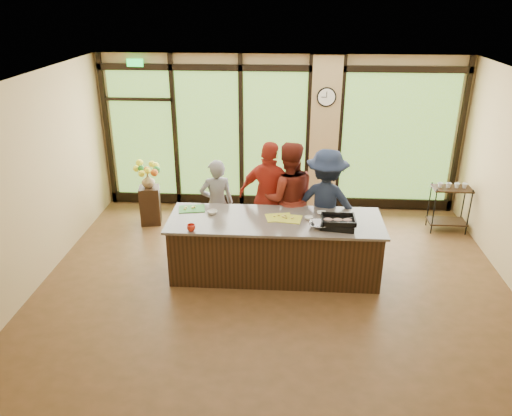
# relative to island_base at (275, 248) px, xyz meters

# --- Properties ---
(floor) EXTENTS (7.00, 7.00, 0.00)m
(floor) POSITION_rel_island_base_xyz_m (0.00, -0.30, -0.44)
(floor) COLOR #52391D
(floor) RESTS_ON ground
(ceiling) EXTENTS (7.00, 7.00, 0.00)m
(ceiling) POSITION_rel_island_base_xyz_m (0.00, -0.30, 2.56)
(ceiling) COLOR silver
(ceiling) RESTS_ON back_wall
(back_wall) EXTENTS (7.00, 0.00, 7.00)m
(back_wall) POSITION_rel_island_base_xyz_m (0.00, 2.70, 1.06)
(back_wall) COLOR tan
(back_wall) RESTS_ON floor
(left_wall) EXTENTS (0.00, 6.00, 6.00)m
(left_wall) POSITION_rel_island_base_xyz_m (-3.50, -0.30, 1.06)
(left_wall) COLOR tan
(left_wall) RESTS_ON floor
(window_wall) EXTENTS (6.90, 0.12, 3.00)m
(window_wall) POSITION_rel_island_base_xyz_m (0.16, 2.65, 0.95)
(window_wall) COLOR tan
(window_wall) RESTS_ON floor
(island_base) EXTENTS (3.10, 1.00, 0.88)m
(island_base) POSITION_rel_island_base_xyz_m (0.00, 0.00, 0.00)
(island_base) COLOR black
(island_base) RESTS_ON floor
(countertop) EXTENTS (3.20, 1.10, 0.04)m
(countertop) POSITION_rel_island_base_xyz_m (0.00, 0.00, 0.46)
(countertop) COLOR slate
(countertop) RESTS_ON island_base
(wall_clock) EXTENTS (0.36, 0.04, 0.36)m
(wall_clock) POSITION_rel_island_base_xyz_m (0.85, 2.57, 1.81)
(wall_clock) COLOR black
(wall_clock) RESTS_ON window_wall
(cook_left) EXTENTS (0.64, 0.51, 1.56)m
(cook_left) POSITION_rel_island_base_xyz_m (-1.00, 0.85, 0.34)
(cook_left) COLOR slate
(cook_left) RESTS_ON floor
(cook_midleft) EXTENTS (1.00, 0.83, 1.89)m
(cook_midleft) POSITION_rel_island_base_xyz_m (0.18, 0.77, 0.51)
(cook_midleft) COLOR maroon
(cook_midleft) RESTS_ON floor
(cook_midright) EXTENTS (1.20, 0.81, 1.89)m
(cook_midright) POSITION_rel_island_base_xyz_m (-0.11, 0.79, 0.50)
(cook_midright) COLOR #A42719
(cook_midright) RESTS_ON floor
(cook_right) EXTENTS (1.30, 0.94, 1.81)m
(cook_right) POSITION_rel_island_base_xyz_m (0.79, 0.67, 0.47)
(cook_right) COLOR #1A2239
(cook_right) RESTS_ON floor
(roasting_pan) EXTENTS (0.53, 0.44, 0.09)m
(roasting_pan) POSITION_rel_island_base_xyz_m (0.91, -0.20, 0.52)
(roasting_pan) COLOR black
(roasting_pan) RESTS_ON countertop
(mixing_bowl) EXTENTS (0.30, 0.30, 0.07)m
(mixing_bowl) POSITION_rel_island_base_xyz_m (0.64, -0.23, 0.52)
(mixing_bowl) COLOR silver
(mixing_bowl) RESTS_ON countertop
(cutting_board_left) EXTENTS (0.45, 0.37, 0.01)m
(cutting_board_left) POSITION_rel_island_base_xyz_m (-1.31, 0.30, 0.49)
(cutting_board_left) COLOR #3B9034
(cutting_board_left) RESTS_ON countertop
(cutting_board_center) EXTENTS (0.44, 0.36, 0.01)m
(cutting_board_center) POSITION_rel_island_base_xyz_m (0.05, 0.06, 0.49)
(cutting_board_center) COLOR gold
(cutting_board_center) RESTS_ON countertop
(cutting_board_right) EXTENTS (0.44, 0.36, 0.01)m
(cutting_board_right) POSITION_rel_island_base_xyz_m (0.19, 0.03, 0.49)
(cutting_board_right) COLOR gold
(cutting_board_right) RESTS_ON countertop
(prep_bowl_near) EXTENTS (0.19, 0.19, 0.05)m
(prep_bowl_near) POSITION_rel_island_base_xyz_m (-0.97, 0.15, 0.50)
(prep_bowl_near) COLOR silver
(prep_bowl_near) RESTS_ON countertop
(prep_bowl_mid) EXTENTS (0.16, 0.16, 0.04)m
(prep_bowl_mid) POSITION_rel_island_base_xyz_m (0.50, 0.04, 0.50)
(prep_bowl_mid) COLOR silver
(prep_bowl_mid) RESTS_ON countertop
(prep_bowl_far) EXTENTS (0.15, 0.15, 0.04)m
(prep_bowl_far) POSITION_rel_island_base_xyz_m (0.70, 0.24, 0.50)
(prep_bowl_far) COLOR silver
(prep_bowl_far) RESTS_ON countertop
(red_ramekin) EXTENTS (0.13, 0.13, 0.10)m
(red_ramekin) POSITION_rel_island_base_xyz_m (-1.18, -0.46, 0.53)
(red_ramekin) COLOR red
(red_ramekin) RESTS_ON countertop
(flower_stand) EXTENTS (0.42, 0.42, 0.72)m
(flower_stand) POSITION_rel_island_base_xyz_m (-2.39, 1.69, -0.08)
(flower_stand) COLOR black
(flower_stand) RESTS_ON floor
(flower_vase) EXTENTS (0.29, 0.29, 0.25)m
(flower_vase) POSITION_rel_island_base_xyz_m (-2.39, 1.69, 0.41)
(flower_vase) COLOR olive
(flower_vase) RESTS_ON flower_stand
(bar_cart) EXTENTS (0.68, 0.39, 0.92)m
(bar_cart) POSITION_rel_island_base_xyz_m (3.10, 1.74, 0.11)
(bar_cart) COLOR black
(bar_cart) RESTS_ON floor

